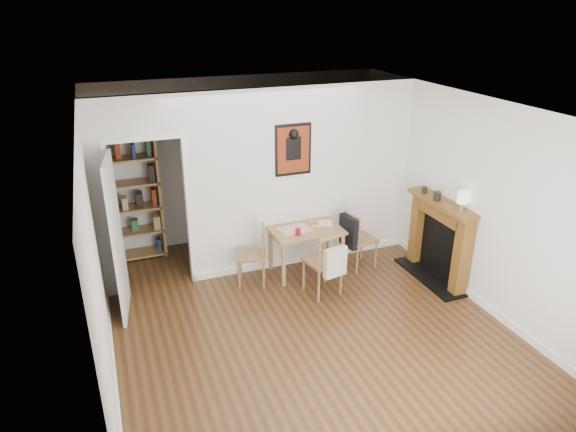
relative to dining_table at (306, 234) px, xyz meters
name	(u,v)px	position (x,y,z in m)	size (l,w,h in m)	color
ground	(302,316)	(-0.49, -1.03, -0.60)	(5.20, 5.20, 0.00)	#4F3519
room_shell	(273,184)	(-0.39, 0.31, 0.70)	(5.20, 5.20, 5.20)	silver
dining_table	(306,234)	(0.00, 0.00, 0.00)	(0.99, 0.63, 0.68)	#9B7248
chair_left	(251,256)	(-0.82, -0.03, -0.17)	(0.54, 0.54, 0.85)	brown
chair_right	(359,239)	(0.78, -0.13, -0.15)	(0.55, 0.49, 0.87)	brown
chair_front	(323,261)	(-0.01, -0.60, -0.13)	(0.54, 0.59, 0.92)	brown
bookshelf	(131,196)	(-2.21, 1.37, 0.39)	(0.84, 0.34, 1.99)	#9B7248
fireplace	(440,237)	(1.67, -0.78, 0.02)	(0.45, 1.25, 1.16)	brown
red_glass	(298,232)	(-0.18, -0.14, 0.13)	(0.07, 0.07, 0.10)	maroon
orange_fruit	(315,222)	(0.17, 0.08, 0.12)	(0.08, 0.08, 0.08)	#DE610B
placemat	(294,229)	(-0.16, 0.05, 0.08)	(0.43, 0.32, 0.00)	beige
notebook	(322,223)	(0.28, 0.10, 0.09)	(0.29, 0.21, 0.01)	silver
mantel_lamp	(463,198)	(1.68, -1.12, 0.71)	(0.15, 0.15, 0.24)	silver
ceramic_jar_a	(437,196)	(1.58, -0.73, 0.63)	(0.10, 0.10, 0.12)	black
ceramic_jar_b	(425,190)	(1.59, -0.44, 0.61)	(0.07, 0.07, 0.09)	black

